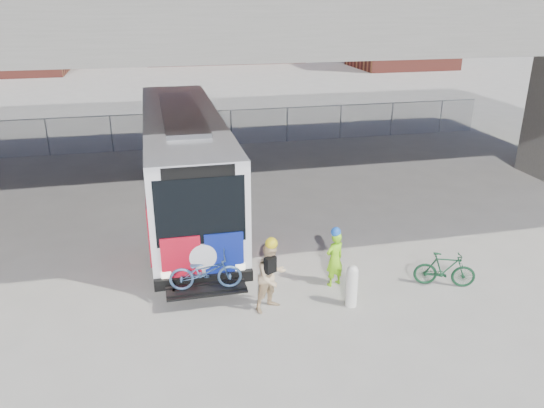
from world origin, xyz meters
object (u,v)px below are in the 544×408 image
object	(u,v)px
bollard	(352,284)
cyclist_tan	(271,276)
bus	(184,154)
bike_parked	(445,270)
cyclist_hivis	(335,258)

from	to	relation	value
bollard	cyclist_tan	world-z (taller)	cyclist_tan
cyclist_tan	bus	bearing A→B (deg)	75.52
bus	bike_parked	xyz separation A→B (m)	(6.32, -7.03, -1.62)
bollard	cyclist_hivis	xyz separation A→B (m)	(-0.08, 1.08, 0.21)
bus	cyclist_tan	distance (m)	7.35
bollard	bike_parked	bearing A→B (deg)	7.63
cyclist_hivis	cyclist_tan	size ratio (longest dim) A/B	0.87
bus	cyclist_tan	world-z (taller)	bus
cyclist_hivis	bike_parked	size ratio (longest dim) A/B	1.05
bollard	cyclist_hivis	bearing A→B (deg)	94.45
bollard	bike_parked	size ratio (longest dim) A/B	0.70
bike_parked	cyclist_hivis	bearing A→B (deg)	97.97
cyclist_tan	bike_parked	size ratio (longest dim) A/B	1.21
bike_parked	cyclist_tan	bearing A→B (deg)	112.55
cyclist_hivis	cyclist_tan	world-z (taller)	cyclist_tan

